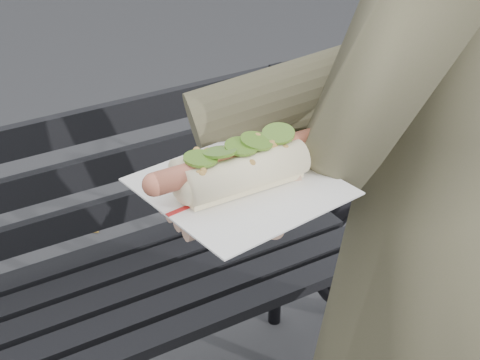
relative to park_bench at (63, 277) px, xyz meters
name	(u,v)px	position (x,y,z in m)	size (l,w,h in m)	color
park_bench	(63,277)	(0.00, 0.00, 0.00)	(1.50, 0.44, 0.88)	black
person	(425,245)	(0.39, -0.74, 0.41)	(0.68, 0.44, 1.86)	brown
held_hotdog	(348,95)	(0.19, -0.76, 0.72)	(0.62, 0.30, 0.20)	brown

